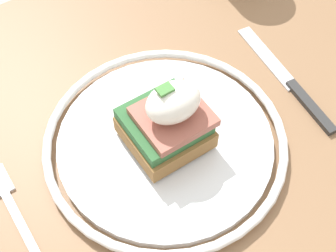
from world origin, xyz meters
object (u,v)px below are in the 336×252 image
at_px(fork, 18,218).
at_px(knife, 292,85).
at_px(sandwich, 170,119).
at_px(plate, 168,140).

relative_size(fork, knife, 0.80).
xyz_separation_m(fork, knife, (0.35, -0.02, 0.00)).
bearing_deg(fork, sandwich, -3.24).
bearing_deg(sandwich, fork, 176.76).
bearing_deg(sandwich, plate, 130.89).
height_order(sandwich, knife, sandwich).
bearing_deg(knife, sandwich, 175.49).
bearing_deg(plate, fork, 177.14).
distance_m(plate, fork, 0.18).
distance_m(sandwich, fork, 0.19).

